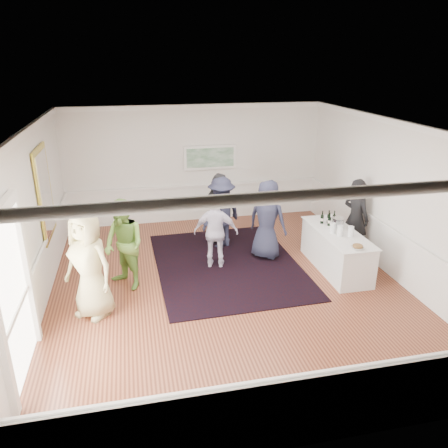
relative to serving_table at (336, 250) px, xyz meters
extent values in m
plane|color=brown|center=(-2.47, -0.26, -0.44)|extent=(8.00, 8.00, 0.00)
cube|color=white|center=(-2.47, -0.26, 2.76)|extent=(7.00, 8.00, 0.02)
cube|color=white|center=(-5.97, -0.26, 1.16)|extent=(0.02, 8.00, 3.20)
cube|color=white|center=(1.03, -0.26, 1.16)|extent=(0.02, 8.00, 3.20)
cube|color=white|center=(-2.47, 3.74, 1.16)|extent=(7.00, 0.02, 3.20)
cube|color=white|center=(-2.47, -4.26, 1.16)|extent=(7.00, 0.02, 3.20)
cube|color=gold|center=(-5.93, 1.04, 1.36)|extent=(0.04, 1.25, 1.85)
cube|color=white|center=(-5.90, 1.04, 1.36)|extent=(0.01, 1.05, 1.65)
cube|color=white|center=(-5.90, -2.98, 0.76)|extent=(0.10, 0.14, 2.40)
cube|color=white|center=(-5.90, -1.34, 0.76)|extent=(0.10, 0.14, 2.40)
cube|color=white|center=(-5.94, -2.16, 0.76)|extent=(0.02, 1.50, 2.40)
cube|color=white|center=(-2.07, 3.69, 1.34)|extent=(1.44, 0.05, 0.66)
cube|color=#296E3B|center=(-2.07, 3.66, 1.34)|extent=(1.30, 0.01, 0.52)
cube|color=black|center=(-2.26, 0.69, -0.43)|extent=(3.19, 4.12, 0.02)
cube|color=silver|center=(0.00, 0.00, -0.01)|extent=(0.76, 2.08, 0.85)
cube|color=silver|center=(0.00, 0.00, 0.42)|extent=(0.82, 2.14, 0.02)
imported|color=black|center=(0.73, 0.61, 0.48)|extent=(0.67, 0.79, 1.83)
imported|color=tan|center=(-5.04, -0.76, 0.55)|extent=(1.15, 1.09, 1.97)
imported|color=#74AB44|center=(-4.45, 0.15, 0.48)|extent=(1.09, 1.12, 1.82)
imported|color=silver|center=(-2.52, 0.67, 0.38)|extent=(1.03, 0.64, 1.63)
imported|color=#212338|center=(-2.17, 1.71, 0.43)|extent=(1.30, 1.15, 1.74)
imported|color=black|center=(-2.20, 1.94, 0.46)|extent=(0.73, 0.55, 1.79)
imported|color=#212338|center=(-1.29, 0.91, 0.48)|extent=(1.05, 1.03, 1.83)
cylinder|color=#86B03F|center=(-0.07, -0.21, 0.55)|extent=(0.12, 0.12, 0.24)
cylinder|color=#EB456C|center=(0.14, -0.29, 0.55)|extent=(0.12, 0.12, 0.24)
cylinder|color=#83B03F|center=(-0.15, -0.03, 0.55)|extent=(0.12, 0.12, 0.24)
cylinder|color=silver|center=(0.07, 0.19, 0.54)|extent=(0.26, 0.26, 0.25)
imported|color=white|center=(-0.02, -0.89, 0.46)|extent=(0.24, 0.24, 0.06)
cylinder|color=brown|center=(-0.02, -0.89, 0.48)|extent=(0.19, 0.19, 0.04)
camera|label=1|loc=(-4.19, -7.89, 3.91)|focal=35.00mm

